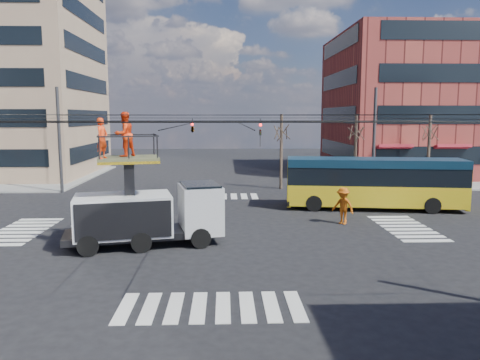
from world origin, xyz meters
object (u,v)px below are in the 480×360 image
object	(u,v)px
utility_truck	(148,202)
city_bus	(374,182)
traffic_cone	(75,228)
flagger	(343,206)
worker_ground	(115,214)

from	to	relation	value
utility_truck	city_bus	xyz separation A→B (m)	(12.93, 7.91, -0.28)
traffic_cone	flagger	bearing A→B (deg)	7.86
utility_truck	worker_ground	size ratio (longest dim) A/B	3.59
city_bus	traffic_cone	size ratio (longest dim) A/B	15.39
city_bus	flagger	world-z (taller)	city_bus
worker_ground	traffic_cone	bearing A→B (deg)	119.20
city_bus	flagger	bearing A→B (deg)	-118.09
utility_truck	worker_ground	world-z (taller)	utility_truck
city_bus	worker_ground	xyz separation A→B (m)	(-14.91, -5.82, -0.70)
utility_truck	city_bus	world-z (taller)	utility_truck
traffic_cone	worker_ground	distance (m)	2.08
city_bus	worker_ground	world-z (taller)	city_bus
utility_truck	city_bus	bearing A→B (deg)	18.67
utility_truck	worker_ground	bearing A→B (deg)	120.65
flagger	traffic_cone	bearing A→B (deg)	-127.12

